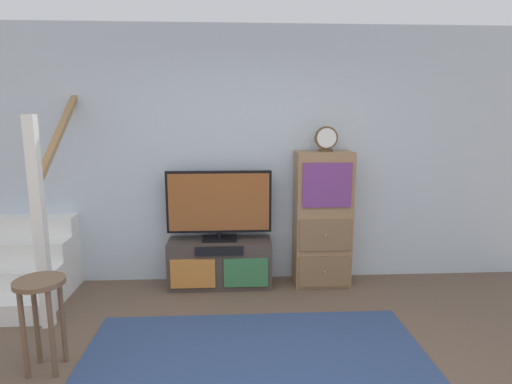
# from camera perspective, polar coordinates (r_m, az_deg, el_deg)

# --- Properties ---
(back_wall) EXTENTS (6.40, 0.12, 2.70)m
(back_wall) POSITION_cam_1_polar(r_m,az_deg,el_deg) (4.54, -1.21, 4.83)
(back_wall) COLOR silver
(back_wall) RESTS_ON ground_plane
(area_rug) EXTENTS (2.60, 1.80, 0.01)m
(area_rug) POSITION_cam_1_polar(r_m,az_deg,el_deg) (3.21, 0.12, -23.51)
(area_rug) COLOR navy
(area_rug) RESTS_ON ground_plane
(media_console) EXTENTS (1.07, 0.38, 0.50)m
(media_console) POSITION_cam_1_polar(r_m,az_deg,el_deg) (4.53, -4.89, -9.56)
(media_console) COLOR #423833
(media_console) RESTS_ON ground_plane
(television) EXTENTS (1.08, 0.22, 0.73)m
(television) POSITION_cam_1_polar(r_m,az_deg,el_deg) (4.37, -5.02, -1.58)
(television) COLOR black
(television) RESTS_ON media_console
(side_cabinet) EXTENTS (0.58, 0.38, 1.42)m
(side_cabinet) POSITION_cam_1_polar(r_m,az_deg,el_deg) (4.49, 8.96, -3.66)
(side_cabinet) COLOR #93704C
(side_cabinet) RESTS_ON ground_plane
(desk_clock) EXTENTS (0.23, 0.08, 0.26)m
(desk_clock) POSITION_cam_1_polar(r_m,az_deg,el_deg) (4.35, 9.47, 7.09)
(desk_clock) COLOR #4C3823
(desk_clock) RESTS_ON side_cabinet
(staircase) EXTENTS (1.00, 1.36, 2.20)m
(staircase) POSITION_cam_1_polar(r_m,az_deg,el_deg) (4.95, -28.11, -7.55)
(staircase) COLOR white
(staircase) RESTS_ON ground_plane
(bar_stool_near) EXTENTS (0.34, 0.34, 0.68)m
(bar_stool_near) POSITION_cam_1_polar(r_m,az_deg,el_deg) (3.38, -27.05, -13.22)
(bar_stool_near) COLOR brown
(bar_stool_near) RESTS_ON ground_plane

